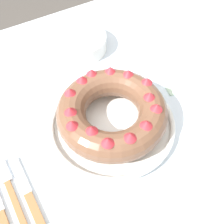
# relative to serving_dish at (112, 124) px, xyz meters

# --- Properties ---
(dining_table) EXTENTS (1.45, 1.12, 0.76)m
(dining_table) POSITION_rel_serving_dish_xyz_m (-0.02, -0.04, -0.10)
(dining_table) COLOR silver
(dining_table) RESTS_ON ground_plane
(serving_dish) EXTENTS (0.29, 0.29, 0.03)m
(serving_dish) POSITION_rel_serving_dish_xyz_m (0.00, 0.00, 0.00)
(serving_dish) COLOR white
(serving_dish) RESTS_ON dining_table
(bundt_cake) EXTENTS (0.25, 0.25, 0.08)m
(bundt_cake) POSITION_rel_serving_dish_xyz_m (-0.00, 0.00, 0.05)
(bundt_cake) COLOR brown
(bundt_cake) RESTS_ON serving_dish
(fork) EXTENTS (0.02, 0.19, 0.01)m
(fork) POSITION_rel_serving_dish_xyz_m (-0.26, -0.03, -0.01)
(fork) COLOR #936038
(fork) RESTS_ON dining_table
(serving_knife) EXTENTS (0.02, 0.22, 0.01)m
(serving_knife) POSITION_rel_serving_dish_xyz_m (-0.29, -0.06, -0.01)
(serving_knife) COLOR #936038
(serving_knife) RESTS_ON dining_table
(cake_knife) EXTENTS (0.02, 0.16, 0.01)m
(cake_knife) POSITION_rel_serving_dish_xyz_m (-0.23, -0.05, -0.01)
(cake_knife) COLOR #936038
(cake_knife) RESTS_ON dining_table
(side_bowl) EXTENTS (0.17, 0.17, 0.05)m
(side_bowl) POSITION_rel_serving_dish_xyz_m (0.07, 0.30, 0.01)
(side_bowl) COLOR white
(side_bowl) RESTS_ON dining_table
(napkin) EXTENTS (0.18, 0.14, 0.00)m
(napkin) POSITION_rel_serving_dish_xyz_m (0.27, 0.03, -0.01)
(napkin) COLOR #B2D1B7
(napkin) RESTS_ON dining_table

